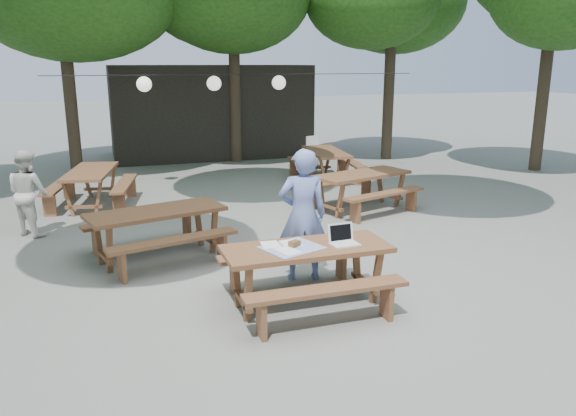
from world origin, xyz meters
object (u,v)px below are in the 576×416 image
(picnic_table_nw, at_px, (157,233))
(main_picnic_table, at_px, (306,275))
(second_person, at_px, (28,193))
(woman, at_px, (303,215))
(plastic_chair, at_px, (316,160))

(picnic_table_nw, bearing_deg, main_picnic_table, -71.13)
(picnic_table_nw, distance_m, second_person, 2.76)
(woman, bearing_deg, picnic_table_nw, -28.27)
(main_picnic_table, height_order, picnic_table_nw, same)
(woman, relative_size, second_person, 1.22)
(main_picnic_table, bearing_deg, plastic_chair, 67.94)
(woman, xyz_separation_m, second_person, (-3.73, 3.39, -0.16))
(picnic_table_nw, height_order, second_person, second_person)
(picnic_table_nw, relative_size, second_person, 1.52)
(main_picnic_table, relative_size, woman, 1.11)
(main_picnic_table, relative_size, second_person, 1.36)
(second_person, height_order, plastic_chair, second_person)
(woman, bearing_deg, main_picnic_table, 83.99)
(main_picnic_table, distance_m, second_person, 5.49)
(woman, distance_m, second_person, 5.04)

